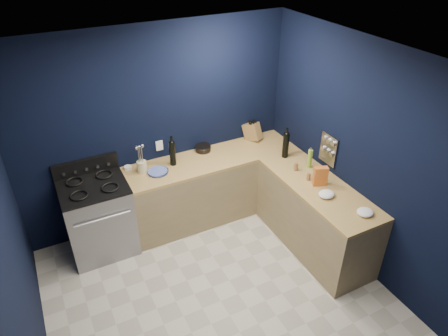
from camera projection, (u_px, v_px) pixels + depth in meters
floor at (221, 302)px, 4.42m from camera, size 3.50×3.50×0.02m
ceiling at (219, 67)px, 3.02m from camera, size 3.50×3.50×0.02m
wall_back at (157, 129)px, 5.05m from camera, size 3.50×0.02×2.60m
wall_right at (365, 161)px, 4.40m from camera, size 0.02×3.50×2.60m
wall_left at (11, 271)px, 3.05m from camera, size 0.02×3.50×2.60m
cab_back at (213, 187)px, 5.50m from camera, size 2.30×0.63×0.86m
top_back at (212, 159)px, 5.26m from camera, size 2.30×0.63×0.04m
cab_right at (315, 218)px, 4.95m from camera, size 0.63×1.67×0.86m
top_right at (319, 187)px, 4.71m from camera, size 0.63×1.67×0.04m
gas_range at (99, 219)px, 4.88m from camera, size 0.76×0.66×0.92m
oven_door at (105, 235)px, 4.65m from camera, size 0.59×0.02×0.42m
cooktop at (92, 187)px, 4.63m from camera, size 0.76×0.66×0.03m
backguard at (86, 167)px, 4.80m from camera, size 0.76×0.06×0.20m
spice_panel at (329, 149)px, 4.87m from camera, size 0.02×0.28×0.38m
wall_outlet at (159, 146)px, 5.15m from camera, size 0.09×0.02×0.13m
plate_stack at (158, 172)px, 4.93m from camera, size 0.31×0.31×0.03m
ramekin at (128, 168)px, 5.01m from camera, size 0.12×0.12×0.04m
utensil_crock at (142, 167)px, 4.92m from camera, size 0.12×0.12×0.15m
wine_bottle_back at (173, 154)px, 5.02m from camera, size 0.10×0.10×0.32m
lemon_basket at (203, 148)px, 5.38m from camera, size 0.23×0.23×0.08m
knife_block at (252, 132)px, 5.61m from camera, size 0.25×0.31×0.29m
wine_bottle_right at (286, 146)px, 5.18m from camera, size 0.10×0.10×0.33m
oil_bottle at (310, 159)px, 4.98m from camera, size 0.06×0.06×0.25m
spice_jar_near at (296, 167)px, 4.96m from camera, size 0.06×0.06×0.11m
spice_jar_far at (308, 177)px, 4.79m from camera, size 0.06×0.06×0.09m
crouton_bag at (320, 176)px, 4.67m from camera, size 0.18×0.13×0.24m
towel_front at (326, 194)px, 4.51m from camera, size 0.21×0.19×0.07m
towel_end at (365, 212)px, 4.25m from camera, size 0.21×0.20×0.05m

